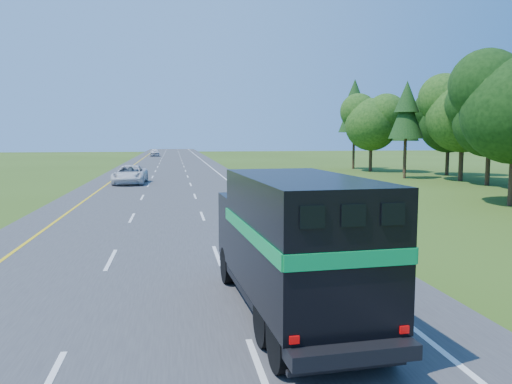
# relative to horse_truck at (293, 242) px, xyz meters

# --- Properties ---
(road) EXTENTS (15.00, 260.00, 0.04)m
(road) POSITION_rel_horse_truck_xyz_m (-3.03, 36.35, -1.81)
(road) COLOR #38383A
(road) RESTS_ON ground
(lane_markings) EXTENTS (11.15, 260.00, 0.01)m
(lane_markings) POSITION_rel_horse_truck_xyz_m (-3.03, 36.35, -1.79)
(lane_markings) COLOR yellow
(lane_markings) RESTS_ON road
(horse_truck) EXTENTS (2.78, 7.68, 3.35)m
(horse_truck) POSITION_rel_horse_truck_xyz_m (0.00, 0.00, 0.00)
(horse_truck) COLOR black
(horse_truck) RESTS_ON road
(white_suv) EXTENTS (2.99, 6.03, 1.64)m
(white_suv) POSITION_rel_horse_truck_xyz_m (-6.54, 34.96, -0.97)
(white_suv) COLOR silver
(white_suv) RESTS_ON road
(far_car) EXTENTS (2.16, 4.91, 1.64)m
(far_car) POSITION_rel_horse_truck_xyz_m (-6.63, 99.83, -0.97)
(far_car) COLOR silver
(far_car) RESTS_ON road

